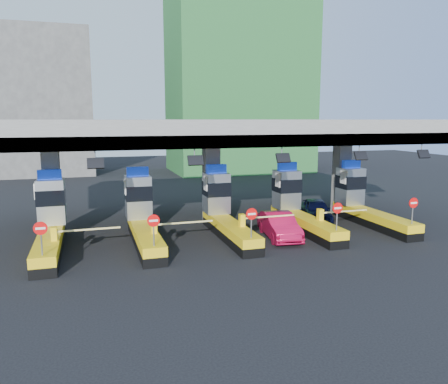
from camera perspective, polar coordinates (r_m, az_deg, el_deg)
name	(u,v)px	position (r m, az deg, el deg)	size (l,w,h in m)	color
ground	(225,234)	(27.10, 0.07, -5.53)	(120.00, 120.00, 0.00)	black
toll_canopy	(212,133)	(28.94, -1.64, 7.73)	(28.00, 12.09, 7.00)	slate
toll_lane_far_left	(50,222)	(25.97, -21.73, -3.71)	(4.43, 8.00, 4.16)	black
toll_lane_left	(142,216)	(26.03, -10.69, -3.16)	(4.43, 8.00, 4.16)	black
toll_lane_center	(223,211)	(27.03, -0.10, -2.52)	(4.43, 8.00, 4.16)	black
toll_lane_right	(296,206)	(28.88, 9.42, -1.87)	(4.43, 8.00, 4.16)	black
toll_lane_far_right	(362,202)	(31.42, 17.60, -1.27)	(4.43, 8.00, 4.16)	black
bg_building_scaffold	(239,66)	(60.73, 1.93, 16.08)	(18.00, 12.00, 28.00)	#1E5926
bg_building_concrete	(35,103)	(61.32, -23.51, 10.57)	(14.00, 10.00, 18.00)	#4C4C49
van	(316,210)	(31.32, 11.96, -2.28)	(1.76, 4.37, 1.49)	black
red_car	(279,226)	(26.26, 7.23, -4.38)	(1.61, 4.62, 1.52)	#BE0E3A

